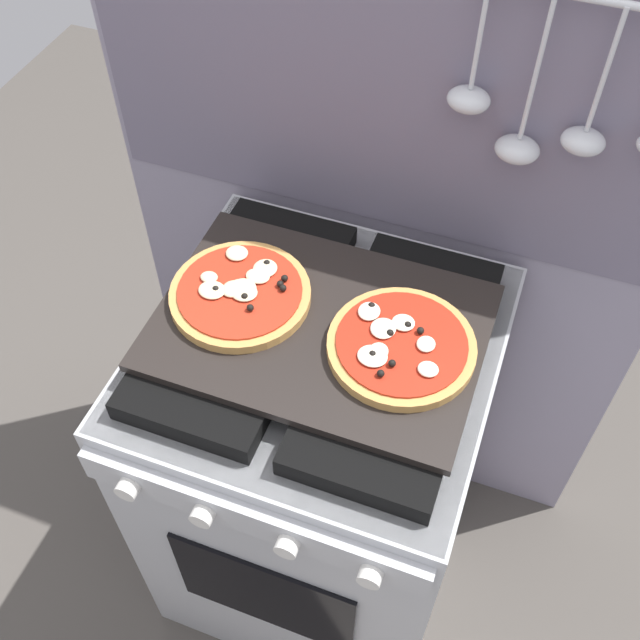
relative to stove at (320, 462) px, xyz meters
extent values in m
plane|color=#4C4742|center=(0.00, 0.00, -0.45)|extent=(4.00, 4.00, 0.00)
cube|color=gray|center=(0.00, 0.34, 0.32)|extent=(1.10, 0.03, 1.55)
cube|color=slate|center=(0.00, 0.32, 0.70)|extent=(1.08, 0.00, 0.56)
cylinder|color=silver|center=(0.14, 0.29, 0.85)|extent=(0.01, 0.01, 0.17)
ellipsoid|color=silver|center=(0.14, 0.29, 0.74)|extent=(0.07, 0.06, 0.04)
cylinder|color=silver|center=(0.23, 0.29, 0.81)|extent=(0.01, 0.01, 0.24)
ellipsoid|color=silver|center=(0.23, 0.29, 0.67)|extent=(0.07, 0.06, 0.04)
cylinder|color=silver|center=(0.32, 0.29, 0.83)|extent=(0.01, 0.01, 0.20)
ellipsoid|color=silver|center=(0.32, 0.29, 0.71)|extent=(0.07, 0.06, 0.04)
cube|color=#B7BABF|center=(0.00, 0.00, -0.02)|extent=(0.60, 0.60, 0.86)
cube|color=black|center=(0.00, 0.00, 0.40)|extent=(0.59, 0.59, 0.01)
cube|color=black|center=(-0.14, 0.00, 0.43)|extent=(0.24, 0.51, 0.04)
cube|color=black|center=(0.14, 0.00, 0.43)|extent=(0.24, 0.51, 0.04)
cube|color=#B7BABF|center=(0.00, -0.31, 0.35)|extent=(0.58, 0.02, 0.07)
cylinder|color=silver|center=(-0.20, -0.33, 0.35)|extent=(0.04, 0.02, 0.04)
cylinder|color=silver|center=(-0.07, -0.33, 0.35)|extent=(0.04, 0.02, 0.04)
cylinder|color=silver|center=(0.07, -0.33, 0.35)|extent=(0.04, 0.02, 0.04)
cylinder|color=silver|center=(0.20, -0.33, 0.35)|extent=(0.04, 0.02, 0.04)
cube|color=black|center=(0.00, -0.30, 0.00)|extent=(0.36, 0.01, 0.28)
cube|color=black|center=(0.00, 0.00, 0.46)|extent=(0.54, 0.38, 0.02)
cylinder|color=tan|center=(-0.15, 0.01, 0.47)|extent=(0.24, 0.24, 0.02)
cylinder|color=#B72D19|center=(-0.15, 0.01, 0.49)|extent=(0.21, 0.21, 0.00)
ellipsoid|color=beige|center=(-0.12, 0.06, 0.49)|extent=(0.04, 0.04, 0.01)
ellipsoid|color=beige|center=(-0.13, 0.00, 0.49)|extent=(0.05, 0.04, 0.01)
ellipsoid|color=beige|center=(-0.19, -0.01, 0.49)|extent=(0.05, 0.04, 0.01)
ellipsoid|color=beige|center=(-0.13, 0.04, 0.49)|extent=(0.04, 0.03, 0.01)
ellipsoid|color=beige|center=(-0.14, 0.01, 0.49)|extent=(0.05, 0.05, 0.01)
ellipsoid|color=beige|center=(-0.15, 0.01, 0.49)|extent=(0.03, 0.04, 0.01)
ellipsoid|color=beige|center=(-0.16, 0.00, 0.49)|extent=(0.04, 0.04, 0.01)
ellipsoid|color=beige|center=(-0.20, 0.01, 0.49)|extent=(0.03, 0.03, 0.01)
ellipsoid|color=beige|center=(-0.18, 0.08, 0.49)|extent=(0.04, 0.04, 0.01)
sphere|color=black|center=(-0.08, 0.03, 0.49)|extent=(0.01, 0.01, 0.01)
sphere|color=black|center=(-0.12, 0.07, 0.49)|extent=(0.01, 0.01, 0.01)
sphere|color=black|center=(-0.11, -0.03, 0.49)|extent=(0.01, 0.01, 0.01)
sphere|color=black|center=(-0.08, 0.05, 0.49)|extent=(0.01, 0.01, 0.01)
sphere|color=black|center=(-0.18, -0.01, 0.49)|extent=(0.01, 0.01, 0.01)
sphere|color=black|center=(-0.13, -0.01, 0.49)|extent=(0.01, 0.01, 0.01)
sphere|color=black|center=(-0.08, 0.04, 0.49)|extent=(0.01, 0.01, 0.01)
cylinder|color=tan|center=(0.14, 0.00, 0.47)|extent=(0.24, 0.24, 0.02)
cylinder|color=#AD2614|center=(0.14, 0.00, 0.49)|extent=(0.21, 0.21, 0.00)
ellipsoid|color=#F4EACC|center=(0.19, -0.04, 0.49)|extent=(0.03, 0.03, 0.01)
ellipsoid|color=#F4EACC|center=(0.11, -0.04, 0.49)|extent=(0.03, 0.03, 0.01)
ellipsoid|color=#F4EACC|center=(0.07, 0.03, 0.49)|extent=(0.04, 0.04, 0.01)
ellipsoid|color=#F4EACC|center=(0.11, -0.05, 0.49)|extent=(0.05, 0.04, 0.01)
ellipsoid|color=#F4EACC|center=(0.13, 0.03, 0.49)|extent=(0.04, 0.04, 0.01)
ellipsoid|color=#F4EACC|center=(0.11, 0.01, 0.49)|extent=(0.04, 0.04, 0.01)
ellipsoid|color=#F4EACC|center=(0.18, 0.00, 0.49)|extent=(0.03, 0.03, 0.01)
sphere|color=black|center=(0.12, 0.00, 0.49)|extent=(0.01, 0.01, 0.01)
sphere|color=black|center=(0.13, -0.08, 0.49)|extent=(0.01, 0.01, 0.01)
sphere|color=black|center=(0.07, 0.05, 0.49)|extent=(0.01, 0.01, 0.01)
sphere|color=black|center=(0.14, 0.03, 0.49)|extent=(0.01, 0.01, 0.01)
sphere|color=black|center=(0.16, 0.02, 0.49)|extent=(0.01, 0.01, 0.01)
sphere|color=black|center=(0.14, -0.05, 0.49)|extent=(0.01, 0.01, 0.01)
sphere|color=black|center=(0.11, -0.05, 0.49)|extent=(0.01, 0.01, 0.01)
camera|label=1|loc=(0.27, -0.74, 1.44)|focal=42.54mm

